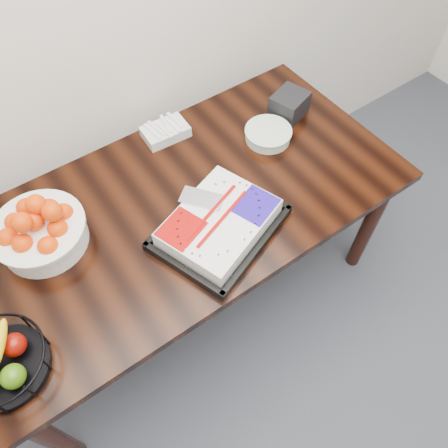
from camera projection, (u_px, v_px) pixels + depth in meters
table at (182, 216)px, 1.78m from camera, size 1.80×0.90×0.75m
cake_tray at (219, 224)px, 1.60m from camera, size 0.55×0.49×0.09m
tangerine_bowl at (38, 228)px, 1.53m from camera, size 0.33×0.33×0.21m
fruit_basket at (0, 362)px, 1.29m from camera, size 0.28×0.28×0.15m
plate_stack at (268, 134)px, 1.88m from camera, size 0.20×0.20×0.05m
fork_bag at (165, 131)px, 1.89m from camera, size 0.20×0.14×0.06m
napkin_box at (289, 105)px, 1.95m from camera, size 0.18×0.17×0.11m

